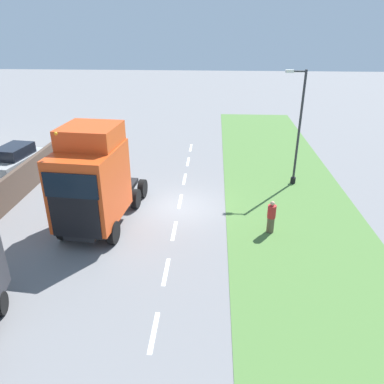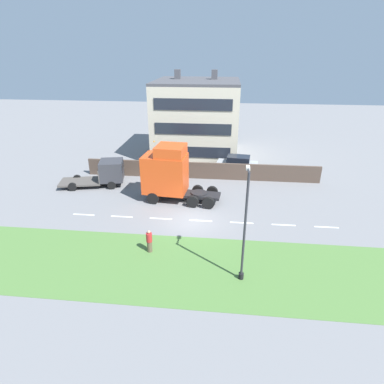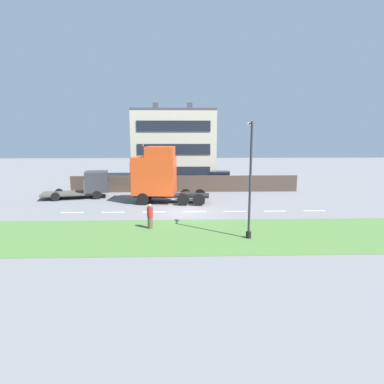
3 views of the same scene
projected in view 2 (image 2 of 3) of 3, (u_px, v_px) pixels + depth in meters
name	position (u px, v px, depth m)	size (l,w,h in m)	color
ground_plane	(192.00, 220.00, 25.34)	(120.00, 120.00, 0.00)	slate
grass_verge	(182.00, 267.00, 19.90)	(7.00, 44.00, 0.01)	#4C7538
lane_markings	(201.00, 221.00, 25.27)	(0.16, 21.00, 0.00)	white
boundary_wall	(201.00, 171.00, 33.15)	(0.25, 24.00, 1.73)	#4C3D33
building_block	(197.00, 118.00, 39.51)	(10.12, 9.91, 10.12)	beige
lorry_cab	(168.00, 173.00, 27.89)	(3.19, 6.90, 5.12)	black
flatbed_truck	(106.00, 172.00, 31.29)	(3.49, 6.45, 2.51)	#333338
parked_car	(237.00, 165.00, 34.33)	(2.36, 4.47, 1.99)	#9EA3A8
lamp_post	(244.00, 232.00, 17.71)	(1.27, 0.30, 6.72)	black
pedestrian	(149.00, 241.00, 21.12)	(0.39, 0.39, 1.62)	brown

